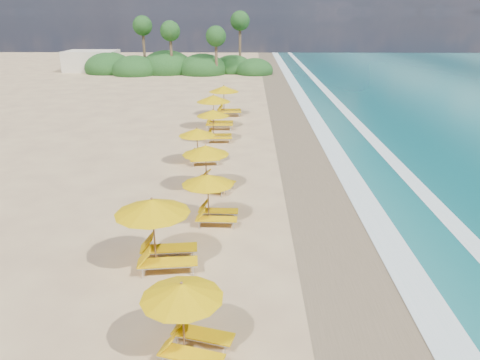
{
  "coord_description": "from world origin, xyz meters",
  "views": [
    {
      "loc": [
        0.39,
        -18.29,
        7.9
      ],
      "look_at": [
        0.0,
        0.0,
        1.2
      ],
      "focal_mm": 34.39,
      "sensor_mm": 36.0,
      "label": 1
    }
  ],
  "objects": [
    {
      "name": "station_8",
      "position": [
        -1.99,
        14.08,
        1.38
      ],
      "size": [
        2.68,
        2.48,
        2.47
      ],
      "rotation": [
        0.0,
        0.0,
        0.02
      ],
      "color": "olive",
      "rests_on": "ground"
    },
    {
      "name": "station_3",
      "position": [
        -2.48,
        -5.03,
        1.38
      ],
      "size": [
        2.85,
        2.69,
        2.46
      ],
      "rotation": [
        0.0,
        0.0,
        0.12
      ],
      "color": "olive",
      "rests_on": "ground"
    },
    {
      "name": "treeline",
      "position": [
        -9.94,
        45.51,
        1.0
      ],
      "size": [
        25.8,
        8.8,
        9.74
      ],
      "color": "#163D14",
      "rests_on": "ground"
    },
    {
      "name": "station_6",
      "position": [
        -2.3,
        5.91,
        1.15
      ],
      "size": [
        2.48,
        2.38,
        2.05
      ],
      "rotation": [
        0.0,
        0.0,
        0.2
      ],
      "color": "olive",
      "rests_on": "ground"
    },
    {
      "name": "surf_foam",
      "position": [
        6.7,
        0.0,
        0.03
      ],
      "size": [
        4.0,
        160.0,
        0.01
      ],
      "color": "white",
      "rests_on": "ground"
    },
    {
      "name": "station_7",
      "position": [
        -1.79,
        10.57,
        1.2
      ],
      "size": [
        2.39,
        2.23,
        2.14
      ],
      "rotation": [
        0.0,
        0.0,
        0.07
      ],
      "color": "olive",
      "rests_on": "ground"
    },
    {
      "name": "station_5",
      "position": [
        -1.47,
        1.91,
        1.24
      ],
      "size": [
        2.87,
        2.83,
        2.21
      ],
      "rotation": [
        0.0,
        0.0,
        -0.38
      ],
      "color": "olive",
      "rests_on": "ground"
    },
    {
      "name": "station_2",
      "position": [
        -1.02,
        -9.17,
        1.13
      ],
      "size": [
        2.52,
        2.44,
        2.02
      ],
      "rotation": [
        0.0,
        0.0,
        -0.26
      ],
      "color": "olive",
      "rests_on": "ground"
    },
    {
      "name": "station_4",
      "position": [
        -1.05,
        -1.65,
        1.16
      ],
      "size": [
        2.26,
        2.09,
        2.08
      ],
      "rotation": [
        0.0,
        0.0,
        -0.03
      ],
      "color": "olive",
      "rests_on": "ground"
    },
    {
      "name": "wet_sand",
      "position": [
        4.0,
        0.0,
        0.01
      ],
      "size": [
        4.0,
        160.0,
        0.01
      ],
      "primitive_type": "cube",
      "color": "#826C4E",
      "rests_on": "ground"
    },
    {
      "name": "ground",
      "position": [
        0.0,
        0.0,
        0.0
      ],
      "size": [
        160.0,
        160.0,
        0.0
      ],
      "primitive_type": "plane",
      "color": "#D3B17C",
      "rests_on": "ground"
    },
    {
      "name": "station_9",
      "position": [
        -1.49,
        18.5,
        1.38
      ],
      "size": [
        2.75,
        2.57,
        2.46
      ],
      "rotation": [
        0.0,
        0.0,
        0.06
      ],
      "color": "olive",
      "rests_on": "ground"
    },
    {
      "name": "beach_building",
      "position": [
        -22.0,
        48.0,
        1.4
      ],
      "size": [
        7.0,
        5.0,
        2.8
      ],
      "primitive_type": "cube",
      "color": "beige",
      "rests_on": "ground"
    }
  ]
}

